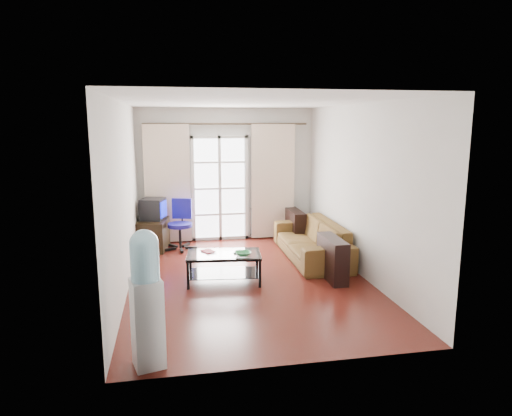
{
  "coord_description": "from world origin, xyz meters",
  "views": [
    {
      "loc": [
        -1.13,
        -6.68,
        2.4
      ],
      "look_at": [
        0.19,
        0.35,
        1.06
      ],
      "focal_mm": 32.0,
      "sensor_mm": 36.0,
      "label": 1
    }
  ],
  "objects_px": {
    "sofa": "(311,240)",
    "tv_stand": "(153,234)",
    "task_chair": "(181,234)",
    "crt_tv": "(152,209)",
    "water_cooler": "(146,296)",
    "coffee_table": "(224,264)"
  },
  "relations": [
    {
      "from": "tv_stand",
      "to": "water_cooler",
      "type": "relative_size",
      "value": 0.56
    },
    {
      "from": "task_chair",
      "to": "crt_tv",
      "type": "bearing_deg",
      "value": 179.5
    },
    {
      "from": "sofa",
      "to": "crt_tv",
      "type": "bearing_deg",
      "value": -111.77
    },
    {
      "from": "tv_stand",
      "to": "coffee_table",
      "type": "bearing_deg",
      "value": -51.97
    },
    {
      "from": "sofa",
      "to": "tv_stand",
      "type": "height_order",
      "value": "sofa"
    },
    {
      "from": "sofa",
      "to": "water_cooler",
      "type": "bearing_deg",
      "value": -38.85
    },
    {
      "from": "crt_tv",
      "to": "water_cooler",
      "type": "relative_size",
      "value": 0.38
    },
    {
      "from": "tv_stand",
      "to": "task_chair",
      "type": "distance_m",
      "value": 0.53
    },
    {
      "from": "crt_tv",
      "to": "water_cooler",
      "type": "xyz_separation_m",
      "value": [
        0.1,
        -4.45,
        -0.04
      ]
    },
    {
      "from": "tv_stand",
      "to": "water_cooler",
      "type": "bearing_deg",
      "value": -78.98
    },
    {
      "from": "coffee_table",
      "to": "tv_stand",
      "type": "distance_m",
      "value": 2.38
    },
    {
      "from": "coffee_table",
      "to": "task_chair",
      "type": "relative_size",
      "value": 1.22
    },
    {
      "from": "tv_stand",
      "to": "crt_tv",
      "type": "xyz_separation_m",
      "value": [
        0.0,
        0.05,
        0.49
      ]
    },
    {
      "from": "coffee_table",
      "to": "crt_tv",
      "type": "relative_size",
      "value": 2.18
    },
    {
      "from": "task_chair",
      "to": "water_cooler",
      "type": "bearing_deg",
      "value": -81.51
    },
    {
      "from": "water_cooler",
      "to": "task_chair",
      "type": "bearing_deg",
      "value": 69.57
    },
    {
      "from": "sofa",
      "to": "task_chair",
      "type": "height_order",
      "value": "task_chair"
    },
    {
      "from": "tv_stand",
      "to": "task_chair",
      "type": "bearing_deg",
      "value": 0.89
    },
    {
      "from": "sofa",
      "to": "task_chair",
      "type": "relative_size",
      "value": 2.37
    },
    {
      "from": "tv_stand",
      "to": "water_cooler",
      "type": "height_order",
      "value": "water_cooler"
    },
    {
      "from": "sofa",
      "to": "tv_stand",
      "type": "relative_size",
      "value": 2.9
    },
    {
      "from": "sofa",
      "to": "task_chair",
      "type": "bearing_deg",
      "value": -113.45
    }
  ]
}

